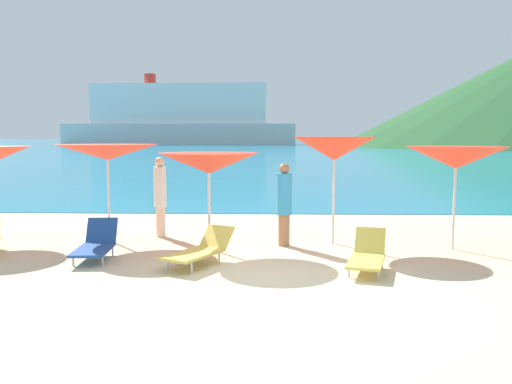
# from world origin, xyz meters

# --- Properties ---
(ground_plane) EXTENTS (50.00, 100.00, 0.30)m
(ground_plane) POSITION_xyz_m (0.00, 10.00, -0.15)
(ground_plane) COLOR beige
(ocean_water) EXTENTS (650.00, 440.00, 0.02)m
(ocean_water) POSITION_xyz_m (0.00, 227.45, 0.01)
(ocean_water) COLOR teal
(ocean_water) RESTS_ON ground_plane
(umbrella_1) EXTENTS (2.37, 2.37, 2.22)m
(umbrella_1) POSITION_xyz_m (-3.59, 3.13, 2.03)
(umbrella_1) COLOR silver
(umbrella_1) RESTS_ON ground_plane
(umbrella_2) EXTENTS (2.17, 2.17, 2.05)m
(umbrella_2) POSITION_xyz_m (-1.20, 2.34, 1.83)
(umbrella_2) COLOR silver
(umbrella_2) RESTS_ON ground_plane
(umbrella_3) EXTENTS (1.94, 1.94, 2.38)m
(umbrella_3) POSITION_xyz_m (1.50, 3.01, 2.12)
(umbrella_3) COLOR silver
(umbrella_3) RESTS_ON ground_plane
(umbrella_4) EXTENTS (2.25, 2.25, 2.18)m
(umbrella_4) POSITION_xyz_m (3.97, 2.47, 1.95)
(umbrella_4) COLOR silver
(umbrella_4) RESTS_ON ground_plane
(lounge_chair_0) EXTENTS (0.75, 1.57, 0.71)m
(lounge_chair_0) POSITION_xyz_m (-3.33, 1.40, 0.29)
(lounge_chair_0) COLOR #1E478C
(lounge_chair_0) RESTS_ON ground_plane
(lounge_chair_1) EXTENTS (1.29, 1.69, 0.65)m
(lounge_chair_1) POSITION_xyz_m (-1.21, 0.91, 0.30)
(lounge_chair_1) COLOR #D8BF4C
(lounge_chair_1) RESTS_ON ground_plane
(lounge_chair_3) EXTENTS (0.94, 1.56, 0.68)m
(lounge_chair_3) POSITION_xyz_m (1.84, 0.61, 0.28)
(lounge_chair_3) COLOR #D8BF4C
(lounge_chair_3) RESTS_ON ground_plane
(beachgoer_0) EXTENTS (0.29, 0.29, 1.90)m
(beachgoer_0) POSITION_xyz_m (-2.53, 3.71, 1.04)
(beachgoer_0) COLOR beige
(beachgoer_0) RESTS_ON ground_plane
(beachgoer_1) EXTENTS (0.33, 0.33, 1.81)m
(beachgoer_1) POSITION_xyz_m (0.39, 2.75, 0.96)
(beachgoer_1) COLOR #A3704C
(beachgoer_1) RESTS_ON ground_plane
(cruise_ship) EXTENTS (69.48, 11.88, 20.87)m
(cruise_ship) POSITION_xyz_m (-27.82, 149.92, 7.96)
(cruise_ship) COLOR silver
(cruise_ship) RESTS_ON ocean_water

